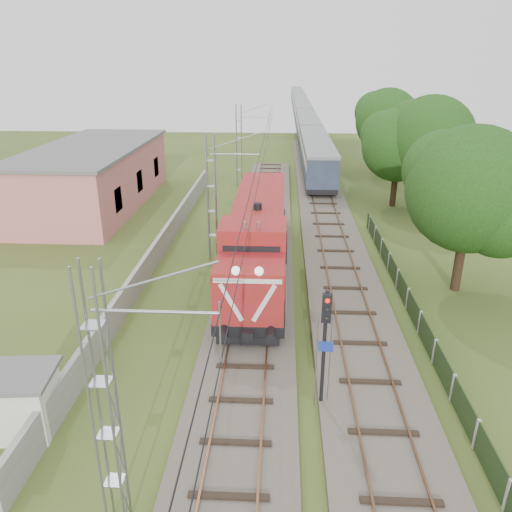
# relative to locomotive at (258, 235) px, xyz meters

# --- Properties ---
(ground) EXTENTS (140.00, 140.00, 0.00)m
(ground) POSITION_rel_locomotive_xyz_m (0.00, -9.96, -2.38)
(ground) COLOR #33471A
(ground) RESTS_ON ground
(track_main) EXTENTS (4.20, 70.00, 0.45)m
(track_main) POSITION_rel_locomotive_xyz_m (0.00, -2.96, -2.20)
(track_main) COLOR #6B6054
(track_main) RESTS_ON ground
(track_side) EXTENTS (4.20, 80.00, 0.45)m
(track_side) POSITION_rel_locomotive_xyz_m (5.00, 10.04, -2.20)
(track_side) COLOR #6B6054
(track_side) RESTS_ON ground
(catenary) EXTENTS (3.31, 70.00, 8.00)m
(catenary) POSITION_rel_locomotive_xyz_m (-2.95, 2.04, 1.67)
(catenary) COLOR gray
(catenary) RESTS_ON ground
(boundary_wall) EXTENTS (0.25, 40.00, 1.50)m
(boundary_wall) POSITION_rel_locomotive_xyz_m (-6.50, 2.04, -1.63)
(boundary_wall) COLOR #9E9E99
(boundary_wall) RESTS_ON ground
(station_building) EXTENTS (8.40, 20.40, 5.22)m
(station_building) POSITION_rel_locomotive_xyz_m (-15.00, 14.04, 0.25)
(station_building) COLOR #C9716C
(station_building) RESTS_ON ground
(fence) EXTENTS (0.12, 32.00, 1.20)m
(fence) POSITION_rel_locomotive_xyz_m (8.00, -6.96, -1.78)
(fence) COLOR black
(fence) RESTS_ON ground
(locomotive) EXTENTS (3.24, 18.49, 4.69)m
(locomotive) POSITION_rel_locomotive_xyz_m (0.00, 0.00, 0.00)
(locomotive) COLOR black
(locomotive) RESTS_ON ground
(coach_rake) EXTENTS (2.98, 111.39, 3.44)m
(coach_rake) POSITION_rel_locomotive_xyz_m (5.00, 71.75, 0.10)
(coach_rake) COLOR black
(coach_rake) RESTS_ON ground
(signal_post) EXTENTS (0.53, 0.42, 4.84)m
(signal_post) POSITION_rel_locomotive_xyz_m (2.99, -12.66, 0.94)
(signal_post) COLOR black
(signal_post) RESTS_ON ground
(relay_hut) EXTENTS (2.43, 2.43, 2.30)m
(relay_hut) POSITION_rel_locomotive_xyz_m (-7.40, -14.28, -1.22)
(relay_hut) COLOR silver
(relay_hut) RESTS_ON ground
(tree_a) EXTENTS (7.06, 6.72, 9.15)m
(tree_a) POSITION_rel_locomotive_xyz_m (11.35, -1.91, 3.33)
(tree_a) COLOR #342215
(tree_a) RESTS_ON ground
(tree_b) EXTENTS (7.36, 7.01, 9.53)m
(tree_b) POSITION_rel_locomotive_xyz_m (13.50, 13.91, 3.57)
(tree_b) COLOR #342215
(tree_b) RESTS_ON ground
(tree_c) EXTENTS (6.51, 6.20, 8.44)m
(tree_c) POSITION_rel_locomotive_xyz_m (11.22, 15.13, 2.88)
(tree_c) COLOR #342215
(tree_c) RESTS_ON ground
(tree_d) EXTENTS (7.15, 6.81, 9.27)m
(tree_d) POSITION_rel_locomotive_xyz_m (12.66, 28.01, 3.40)
(tree_d) COLOR #342215
(tree_d) RESTS_ON ground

